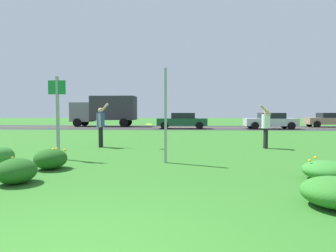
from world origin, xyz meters
The scene contains 15 objects.
ground_plane centered at (0.00, 12.85, 0.00)m, with size 120.00×120.00×0.00m, color #2D6B23.
highway_strip centered at (0.00, 25.70, 0.00)m, with size 120.00×8.46×0.01m, color #2D2D30.
highway_center_stripe centered at (0.00, 25.70, 0.01)m, with size 120.00×0.16×0.00m, color yellow.
daylily_clump_front_center centered at (-2.42, 3.23, 0.27)m, with size 0.82×0.89×0.56m.
daylily_clump_near_camera centered at (4.25, 3.93, 0.22)m, with size 1.02×1.07×0.48m.
daylily_clump_mid_right centered at (-2.42, 4.78, 0.27)m, with size 0.83×0.91×0.56m.
sign_post_near_path centered at (-2.93, 6.38, 1.60)m, with size 0.56×0.10×2.64m.
sign_post_by_roadside centered at (0.55, 5.94, 1.40)m, with size 0.07×0.10×2.80m.
person_thrower_blue_shirt centered at (-2.50, 9.58, 1.02)m, with size 0.47×0.48×1.90m.
person_catcher_white_shirt centered at (4.46, 9.59, 0.99)m, with size 0.48×0.48×1.81m.
frisbee_lime centered at (-0.39, 9.33, 0.99)m, with size 0.27×0.27×0.09m.
car_tan_leftmost centered at (15.70, 27.61, 0.74)m, with size 4.50×2.00×1.45m.
car_silver_center_left centered at (8.75, 23.80, 0.74)m, with size 4.50×2.00×1.45m.
car_dark_green_center_right centered at (0.84, 23.80, 0.74)m, with size 4.50×2.00×1.45m.
box_truck_gray centered at (-7.36, 27.61, 1.80)m, with size 6.70×2.46×3.20m.
Camera 1 is at (1.14, -2.58, 1.50)m, focal length 30.85 mm.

